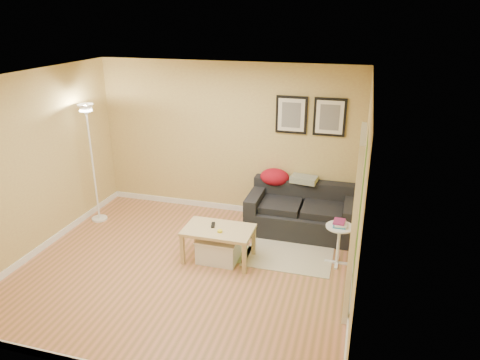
{
  "coord_description": "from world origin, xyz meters",
  "views": [
    {
      "loc": [
        2.18,
        -4.87,
        3.34
      ],
      "look_at": [
        0.55,
        0.85,
        1.05
      ],
      "focal_mm": 32.93,
      "sensor_mm": 36.0,
      "label": 1
    }
  ],
  "objects_px": {
    "sofa": "(302,210)",
    "storage_bin": "(218,249)",
    "floor_lamp": "(93,167)",
    "side_table": "(338,245)",
    "coffee_table": "(219,244)",
    "book_stack": "(340,223)"
  },
  "relations": [
    {
      "from": "sofa",
      "to": "side_table",
      "type": "xyz_separation_m",
      "value": [
        0.64,
        -0.84,
        -0.08
      ]
    },
    {
      "from": "sofa",
      "to": "book_stack",
      "type": "xyz_separation_m",
      "value": [
        0.63,
        -0.83,
        0.25
      ]
    },
    {
      "from": "storage_bin",
      "to": "book_stack",
      "type": "xyz_separation_m",
      "value": [
        1.63,
        0.4,
        0.45
      ]
    },
    {
      "from": "coffee_table",
      "to": "storage_bin",
      "type": "distance_m",
      "value": 0.08
    },
    {
      "from": "floor_lamp",
      "to": "sofa",
      "type": "bearing_deg",
      "value": 8.79
    },
    {
      "from": "side_table",
      "to": "book_stack",
      "type": "height_order",
      "value": "book_stack"
    },
    {
      "from": "sofa",
      "to": "storage_bin",
      "type": "distance_m",
      "value": 1.59
    },
    {
      "from": "book_stack",
      "to": "floor_lamp",
      "type": "bearing_deg",
      "value": 166.67
    },
    {
      "from": "coffee_table",
      "to": "book_stack",
      "type": "distance_m",
      "value": 1.72
    },
    {
      "from": "coffee_table",
      "to": "side_table",
      "type": "height_order",
      "value": "side_table"
    },
    {
      "from": "book_stack",
      "to": "sofa",
      "type": "bearing_deg",
      "value": 118.51
    },
    {
      "from": "side_table",
      "to": "book_stack",
      "type": "relative_size",
      "value": 2.59
    },
    {
      "from": "sofa",
      "to": "side_table",
      "type": "height_order",
      "value": "sofa"
    },
    {
      "from": "sofa",
      "to": "storage_bin",
      "type": "bearing_deg",
      "value": -129.3
    },
    {
      "from": "coffee_table",
      "to": "storage_bin",
      "type": "bearing_deg",
      "value": -71.11
    },
    {
      "from": "sofa",
      "to": "coffee_table",
      "type": "height_order",
      "value": "sofa"
    },
    {
      "from": "floor_lamp",
      "to": "side_table",
      "type": "bearing_deg",
      "value": -4.55
    },
    {
      "from": "sofa",
      "to": "floor_lamp",
      "type": "bearing_deg",
      "value": -171.21
    },
    {
      "from": "side_table",
      "to": "floor_lamp",
      "type": "bearing_deg",
      "value": 175.45
    },
    {
      "from": "side_table",
      "to": "sofa",
      "type": "bearing_deg",
      "value": 127.22
    },
    {
      "from": "sofa",
      "to": "book_stack",
      "type": "bearing_deg",
      "value": -52.48
    },
    {
      "from": "book_stack",
      "to": "floor_lamp",
      "type": "distance_m",
      "value": 4.04
    }
  ]
}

